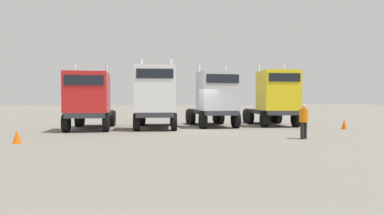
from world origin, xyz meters
name	(u,v)px	position (x,y,z in m)	size (l,w,h in m)	color
ground	(197,130)	(0.00, 0.00, 0.00)	(200.00, 200.00, 0.00)	slate
semi_truck_red	(89,100)	(-6.40, 1.43, 1.80)	(3.16, 6.41, 4.04)	#333338
semi_truck_white	(156,98)	(-2.40, 1.04, 1.98)	(3.64, 6.70, 4.46)	#333338
semi_truck_silver	(215,98)	(1.72, 1.66, 1.94)	(2.90, 6.05, 4.28)	#333338
semi_truck_yellow	(275,98)	(6.07, 1.36, 2.00)	(3.44, 6.15, 4.42)	#333338
visitor_in_hivis	(304,119)	(3.46, -5.97, 0.94)	(0.54, 0.54, 1.62)	black
traffic_cone_near	(17,137)	(-9.07, -4.29, 0.29)	(0.36, 0.36, 0.58)	#F2590C
traffic_cone_mid	(344,124)	(9.02, -2.03, 0.31)	(0.36, 0.36, 0.63)	#F2590C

